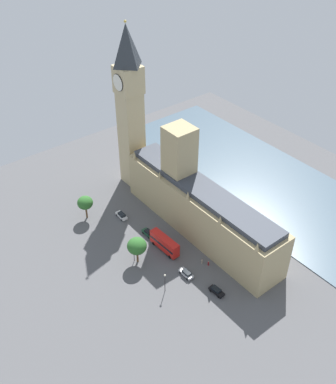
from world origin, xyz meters
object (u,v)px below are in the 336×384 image
at_px(clock_tower, 130,107).
at_px(double_decker_bus_leading, 165,243).
at_px(parliament_building, 198,204).
at_px(car_white_corner, 122,215).
at_px(plane_tree_opposite_hall, 137,246).
at_px(car_dark_green_midblock, 148,233).
at_px(car_black_trailing, 216,291).
at_px(plane_tree_kerbside, 85,203).
at_px(street_lamp_slot_10, 165,280).
at_px(car_silver_far_end, 186,273).
at_px(street_lamp_under_trees, 134,250).
at_px(pedestrian_near_tower, 202,262).
at_px(pedestrian_by_river_gate, 208,263).

distance_m(clock_tower, double_decker_bus_leading, 45.40).
xyz_separation_m(parliament_building, car_white_corner, (15.68, -18.50, -8.41)).
bearing_deg(plane_tree_opposite_hall, parliament_building, -178.47).
bearing_deg(car_white_corner, parliament_building, -48.58).
bearing_deg(car_dark_green_midblock, parliament_building, -26.18).
distance_m(parliament_building, car_black_trailing, 27.68).
xyz_separation_m(plane_tree_kerbside, street_lamp_slot_10, (-1.08, 39.36, -1.53)).
xyz_separation_m(car_silver_far_end, street_lamp_slot_10, (7.97, 0.66, 3.53)).
distance_m(car_silver_far_end, street_lamp_under_trees, 16.11).
height_order(pedestrian_near_tower, plane_tree_kerbside, plane_tree_kerbside).
xyz_separation_m(pedestrian_near_tower, plane_tree_opposite_hall, (13.95, -11.88, 5.40)).
height_order(car_silver_far_end, plane_tree_opposite_hall, plane_tree_opposite_hall).
bearing_deg(car_black_trailing, street_lamp_slot_10, -46.20).
bearing_deg(clock_tower, plane_tree_kerbside, 18.18).
relative_size(clock_tower, car_dark_green_midblock, 12.68).
bearing_deg(street_lamp_slot_10, pedestrian_by_river_gate, 179.35).
xyz_separation_m(parliament_building, plane_tree_opposite_hall, (22.78, 0.61, -3.21)).
bearing_deg(plane_tree_kerbside, pedestrian_near_tower, 112.29).
xyz_separation_m(parliament_building, pedestrian_near_tower, (8.83, 12.49, -8.61)).
relative_size(car_black_trailing, pedestrian_near_tower, 2.99).
distance_m(pedestrian_by_river_gate, street_lamp_slot_10, 15.88).
xyz_separation_m(parliament_building, street_lamp_slot_10, (23.28, 13.96, -4.88)).
height_order(pedestrian_by_river_gate, pedestrian_near_tower, pedestrian_near_tower).
bearing_deg(car_black_trailing, plane_tree_kerbside, -81.81).
xyz_separation_m(double_decker_bus_leading, car_black_trailing, (-0.81, 21.38, -1.75)).
bearing_deg(plane_tree_opposite_hall, car_silver_far_end, 120.50).
height_order(parliament_building, street_lamp_under_trees, parliament_building).
distance_m(double_decker_bus_leading, plane_tree_opposite_hall, 9.68).
bearing_deg(plane_tree_kerbside, plane_tree_opposite_hall, 93.48).
xyz_separation_m(car_silver_far_end, plane_tree_opposite_hall, (7.47, -12.69, 5.21)).
height_order(pedestrian_by_river_gate, plane_tree_kerbside, plane_tree_kerbside).
bearing_deg(car_dark_green_midblock, double_decker_bus_leading, -90.42).
relative_size(clock_tower, plane_tree_opposite_hall, 6.56).
distance_m(parliament_building, car_dark_green_midblock, 17.47).
height_order(car_white_corner, street_lamp_slot_10, street_lamp_slot_10).
bearing_deg(street_lamp_slot_10, car_white_corner, -103.18).
distance_m(clock_tower, car_white_corner, 34.89).
bearing_deg(pedestrian_by_river_gate, street_lamp_under_trees, 151.42).
distance_m(parliament_building, clock_tower, 38.48).
relative_size(pedestrian_near_tower, plane_tree_kerbside, 0.19).
height_order(plane_tree_kerbside, plane_tree_opposite_hall, plane_tree_opposite_hall).
bearing_deg(double_decker_bus_leading, plane_tree_opposite_hall, 171.08).
bearing_deg(double_decker_bus_leading, street_lamp_under_trees, 166.67).
distance_m(parliament_building, double_decker_bus_leading, 15.40).
bearing_deg(street_lamp_slot_10, plane_tree_kerbside, -88.42).
height_order(car_dark_green_midblock, car_silver_far_end, same).
bearing_deg(pedestrian_near_tower, double_decker_bus_leading, 137.73).
bearing_deg(car_silver_far_end, clock_tower, 71.82).
height_order(car_dark_green_midblock, double_decker_bus_leading, double_decker_bus_leading).
distance_m(pedestrian_by_river_gate, street_lamp_under_trees, 21.46).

